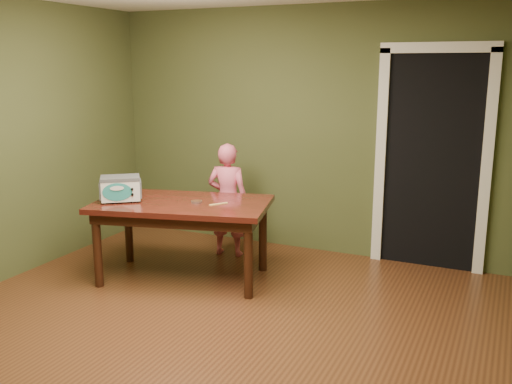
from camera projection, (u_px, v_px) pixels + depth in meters
floor at (187, 346)px, 4.13m from camera, size 5.00×5.00×0.00m
room_shell at (181, 109)px, 3.76m from camera, size 4.52×5.02×2.61m
doorway at (436, 158)px, 5.83m from camera, size 1.10×0.66×2.25m
dining_table at (182, 212)px, 5.31m from camera, size 1.77×1.26×0.75m
toy_oven at (120, 188)px, 5.29m from camera, size 0.44×0.42×0.23m
baking_pan at (197, 202)px, 5.24m from camera, size 0.10×0.10×0.02m
spatula at (219, 204)px, 5.18m from camera, size 0.12×0.16×0.01m
child at (228, 200)px, 6.00m from camera, size 0.48×0.35×1.20m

